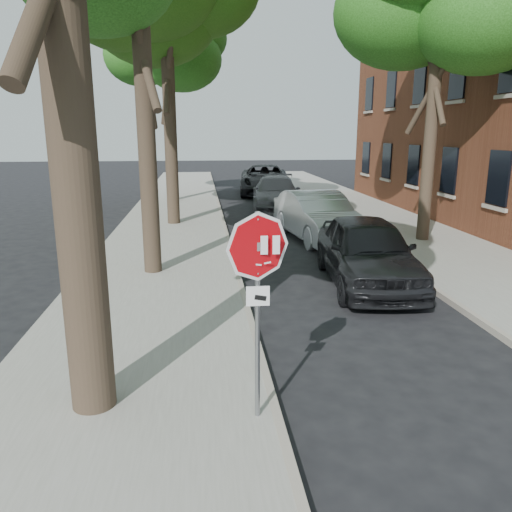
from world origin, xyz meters
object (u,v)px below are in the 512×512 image
(stop_sign, at_px, (258,277))
(tree_right, at_px, (439,9))
(car_c, at_px, (276,193))
(car_d, at_px, (265,180))
(car_a, at_px, (367,251))
(car_b, at_px, (317,216))
(tree_far, at_px, (169,57))
(tree_mid_b, at_px, (165,5))

(stop_sign, bearing_deg, tree_right, 56.62)
(car_c, distance_m, car_d, 6.06)
(car_a, distance_m, car_d, 18.08)
(car_a, relative_size, car_b, 0.98)
(tree_far, xyz_separation_m, car_a, (5.32, -15.46, -6.39))
(tree_far, height_order, car_c, tree_far)
(car_a, distance_m, car_b, 5.20)
(tree_mid_b, xyz_separation_m, tree_far, (-0.30, 6.99, -0.78))
(stop_sign, bearing_deg, car_d, 82.39)
(car_a, bearing_deg, tree_mid_b, 125.52)
(car_c, bearing_deg, stop_sign, -93.07)
(tree_mid_b, bearing_deg, car_d, 62.98)
(tree_far, relative_size, car_d, 1.52)
(car_a, height_order, car_b, car_a)
(car_d, bearing_deg, stop_sign, -91.92)
(stop_sign, xyz_separation_m, car_c, (2.92, 17.70, -1.17))
(tree_far, distance_m, car_a, 17.56)
(car_b, bearing_deg, car_c, 85.67)
(stop_sign, height_order, tree_right, tree_right)
(tree_right, bearing_deg, tree_mid_b, 154.48)
(car_b, bearing_deg, car_a, -97.54)
(tree_mid_b, height_order, car_b, tree_mid_b)
(tree_right, xyz_separation_m, car_b, (-3.38, 0.73, -6.40))
(tree_far, bearing_deg, tree_mid_b, -87.56)
(car_a, relative_size, car_d, 0.79)
(tree_mid_b, relative_size, car_c, 1.94)
(stop_sign, height_order, tree_far, tree_far)
(car_c, bearing_deg, car_a, -81.89)
(tree_far, distance_m, car_b, 13.22)
(tree_mid_b, distance_m, car_c, 9.29)
(car_a, distance_m, car_c, 12.03)
(stop_sign, distance_m, tree_mid_b, 15.48)
(car_a, xyz_separation_m, car_d, (-0.13, 18.07, 0.03))
(tree_far, xyz_separation_m, car_c, (4.94, -3.44, -6.44))
(tree_far, height_order, tree_right, same)
(car_b, distance_m, car_d, 12.88)
(car_b, bearing_deg, stop_sign, -114.43)
(tree_right, height_order, car_d, tree_right)
(tree_mid_b, xyz_separation_m, car_d, (4.90, 9.60, -7.14))
(car_b, bearing_deg, tree_right, -19.77)
(tree_right, xyz_separation_m, car_d, (-3.51, 13.61, -6.36))
(tree_mid_b, relative_size, car_b, 2.09)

